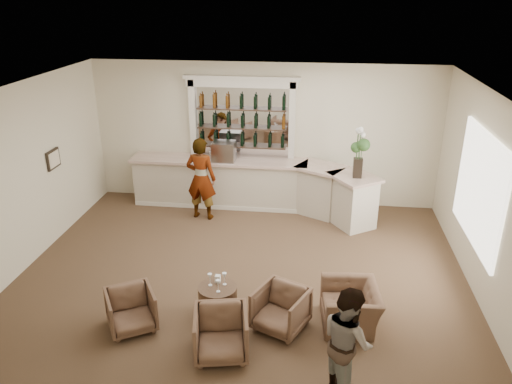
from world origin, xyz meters
TOP-DOWN VIEW (x-y plane):
  - ground at (0.00, 0.00)m, footprint 8.00×8.00m
  - room_shell at (0.16, 0.71)m, footprint 8.04×7.02m
  - bar_counter at (-0.16, 3.00)m, footprint 5.72×1.80m
  - back_bar_alcove at (-0.50, 3.41)m, footprint 2.64×0.25m
  - cocktail_table at (-0.20, -1.15)m, footprint 0.62×0.62m
  - sommelier at (-1.25, 2.35)m, footprint 0.74×0.55m
  - guest at (1.73, -2.53)m, footprint 0.85×0.92m
  - armchair_left at (-1.43, -1.66)m, footprint 0.94×0.95m
  - armchair_center at (0.03, -2.07)m, footprint 0.88×0.90m
  - armchair_right at (0.81, -1.38)m, footprint 0.96×0.97m
  - armchair_far at (1.86, -1.13)m, footprint 0.93×1.03m
  - espresso_machine at (-0.86, 2.99)m, footprint 0.51×0.43m
  - flower_vase at (2.10, 2.32)m, footprint 0.29×0.29m
  - wine_glass_bar_left at (-1.17, 2.99)m, footprint 0.07×0.07m
  - wine_glass_bar_right at (-0.72, 3.06)m, footprint 0.07×0.07m
  - wine_glass_tbl_a at (-0.32, -1.12)m, footprint 0.07×0.07m
  - wine_glass_tbl_b at (-0.10, -1.07)m, footprint 0.07×0.07m
  - wine_glass_tbl_c at (-0.16, -1.28)m, footprint 0.07×0.07m
  - napkin_holder at (-0.22, -1.01)m, footprint 0.08×0.08m

SIDE VIEW (x-z plane):
  - ground at x=0.00m, z-range 0.00..0.00m
  - cocktail_table at x=-0.20m, z-range 0.00..0.50m
  - armchair_far at x=1.86m, z-range 0.00..0.62m
  - armchair_left at x=-1.43m, z-range 0.00..0.64m
  - armchair_right at x=0.81m, z-range 0.00..0.67m
  - armchair_center at x=0.03m, z-range 0.00..0.69m
  - napkin_holder at x=-0.22m, z-range 0.50..0.62m
  - bar_counter at x=-0.16m, z-range 0.00..1.14m
  - wine_glass_tbl_a at x=-0.32m, z-range 0.50..0.71m
  - wine_glass_tbl_b at x=-0.10m, z-range 0.50..0.71m
  - wine_glass_tbl_c at x=-0.16m, z-range 0.50..0.71m
  - guest at x=1.73m, z-range 0.00..1.52m
  - sommelier at x=-1.25m, z-range 0.00..1.86m
  - wine_glass_bar_left at x=-1.17m, z-range 1.14..1.35m
  - wine_glass_bar_right at x=-0.72m, z-range 1.14..1.35m
  - espresso_machine at x=-0.86m, z-range 1.14..1.59m
  - flower_vase at x=2.10m, z-range 1.21..2.29m
  - back_bar_alcove at x=-0.50m, z-range 0.53..3.53m
  - room_shell at x=0.16m, z-range 0.68..4.00m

